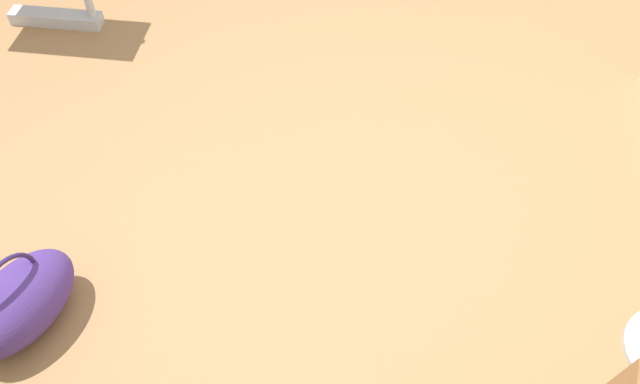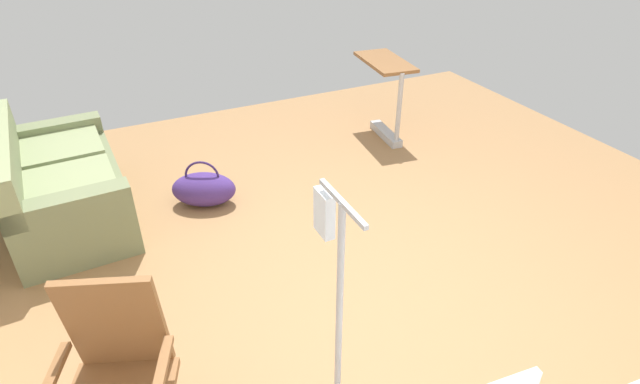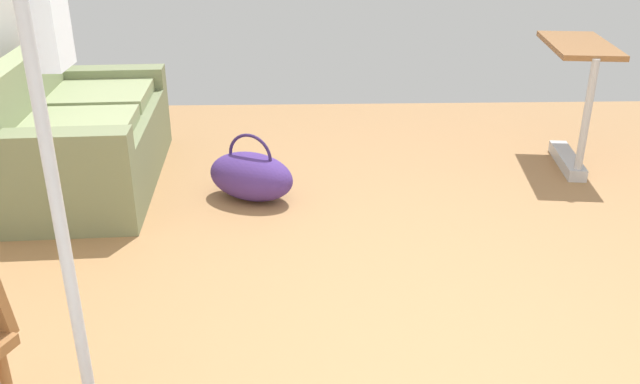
{
  "view_description": "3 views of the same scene",
  "coord_description": "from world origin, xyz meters",
  "views": [
    {
      "loc": [
        0.13,
        2.22,
        2.58
      ],
      "look_at": [
        0.15,
        0.67,
        0.73
      ],
      "focal_mm": 36.74,
      "sensor_mm": 36.0,
      "label": 1
    },
    {
      "loc": [
        -2.46,
        1.54,
        2.49
      ],
      "look_at": [
        -0.07,
        0.4,
        0.84
      ],
      "focal_mm": 28.49,
      "sensor_mm": 36.0,
      "label": 2
    },
    {
      "loc": [
        -2.46,
        0.51,
        1.78
      ],
      "look_at": [
        0.13,
        0.43,
        0.62
      ],
      "focal_mm": 37.95,
      "sensor_mm": 36.0,
      "label": 3
    }
  ],
  "objects": [
    {
      "name": "ground_plane",
      "position": [
        0.0,
        0.0,
        0.0
      ],
      "size": [
        6.89,
        6.89,
        0.0
      ],
      "primitive_type": "plane",
      "color": "#9E7247"
    },
    {
      "name": "duffel_bag",
      "position": [
        1.42,
        0.82,
        0.15
      ],
      "size": [
        0.53,
        0.64,
        0.43
      ],
      "color": "#472D7A",
      "rests_on": "ground"
    },
    {
      "name": "overbed_table",
      "position": [
        1.96,
        -1.37,
        0.53
      ],
      "size": [
        0.86,
        0.49,
        0.84
      ],
      "color": "#B2B5BA",
      "rests_on": "ground"
    },
    {
      "name": "couch",
      "position": [
        1.7,
        1.93,
        0.31
      ],
      "size": [
        1.64,
        0.93,
        0.85
      ],
      "color": "#737D57",
      "rests_on": "ground"
    }
  ]
}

